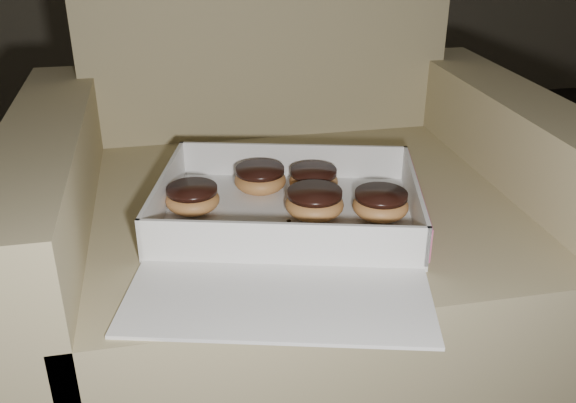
% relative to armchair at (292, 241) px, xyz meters
% --- Properties ---
extents(armchair, '(0.91, 0.77, 0.95)m').
position_rel_armchair_xyz_m(armchair, '(0.00, 0.00, 0.00)').
color(armchair, tan).
rests_on(armchair, floor).
extents(bakery_box, '(0.49, 0.54, 0.07)m').
position_rel_armchair_xyz_m(bakery_box, '(-0.04, -0.18, 0.14)').
color(bakery_box, white).
rests_on(bakery_box, armchair).
extents(donut_a, '(0.09, 0.09, 0.04)m').
position_rel_armchair_xyz_m(donut_a, '(0.10, -0.19, 0.16)').
color(donut_a, '#CE8A48').
rests_on(donut_a, bakery_box).
extents(donut_b, '(0.08, 0.08, 0.04)m').
position_rel_armchair_xyz_m(donut_b, '(0.02, -0.08, 0.16)').
color(donut_b, '#CE8A48').
rests_on(donut_b, bakery_box).
extents(donut_c, '(0.08, 0.08, 0.04)m').
position_rel_armchair_xyz_m(donut_c, '(-0.18, -0.11, 0.16)').
color(donut_c, '#CE8A48').
rests_on(donut_c, bakery_box).
extents(donut_d, '(0.09, 0.09, 0.04)m').
position_rel_armchair_xyz_m(donut_d, '(0.00, -0.16, 0.16)').
color(donut_d, '#CE8A48').
rests_on(donut_d, bakery_box).
extents(donut_e, '(0.09, 0.09, 0.04)m').
position_rel_armchair_xyz_m(donut_e, '(-0.07, -0.06, 0.16)').
color(donut_e, '#CE8A48').
rests_on(donut_e, bakery_box).
extents(crumb_a, '(0.01, 0.01, 0.00)m').
position_rel_armchair_xyz_m(crumb_a, '(-0.04, -0.17, 0.14)').
color(crumb_a, black).
rests_on(crumb_a, bakery_box).
extents(crumb_b, '(0.01, 0.01, 0.00)m').
position_rel_armchair_xyz_m(crumb_b, '(0.11, -0.24, 0.14)').
color(crumb_b, black).
rests_on(crumb_b, bakery_box).
extents(crumb_c, '(0.01, 0.01, 0.00)m').
position_rel_armchair_xyz_m(crumb_c, '(-0.08, -0.25, 0.14)').
color(crumb_c, black).
rests_on(crumb_c, bakery_box).
extents(crumb_d, '(0.01, 0.01, 0.00)m').
position_rel_armchair_xyz_m(crumb_d, '(0.03, -0.21, 0.14)').
color(crumb_d, black).
rests_on(crumb_d, bakery_box).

